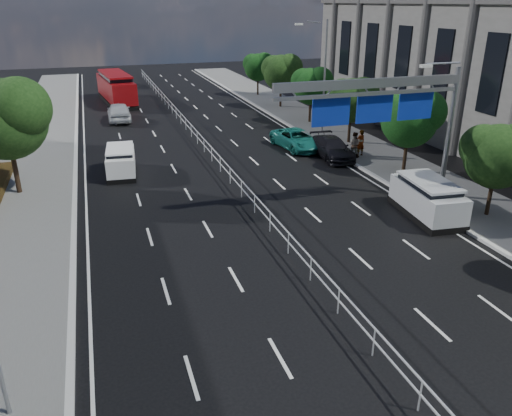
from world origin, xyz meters
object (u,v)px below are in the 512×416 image
overhead_gantry (389,102)px  pedestrian_a (360,143)px  pedestrian_b (354,145)px  red_bus (116,87)px  white_minivan (121,161)px  parked_car_dark (332,148)px  near_car_silver (119,112)px  silver_minivan (428,198)px  parked_car_teal (297,139)px  near_car_dark (122,80)px

overhead_gantry → pedestrian_a: bearing=67.7°
pedestrian_a → pedestrian_b: size_ratio=1.05×
red_bus → pedestrian_b: (14.37, -27.02, -0.62)m
overhead_gantry → white_minivan: (-12.87, 9.89, -4.74)m
parked_car_dark → white_minivan: bearing=-179.9°
near_car_silver → silver_minivan: silver_minivan is taller
near_car_silver → parked_car_teal: near_car_silver is taller
near_car_silver → pedestrian_a: (15.36, -17.41, 0.21)m
near_car_silver → parked_car_teal: bearing=132.2°
red_bus → near_car_silver: red_bus is taller
near_car_dark → pedestrian_a: (13.51, -38.56, 0.28)m
near_car_dark → pedestrian_b: bearing=106.5°
red_bus → parked_car_teal: bearing=-70.1°
pedestrian_b → parked_car_teal: bearing=-14.5°
overhead_gantry → pedestrian_b: bearing=70.8°
white_minivan → near_car_dark: bearing=90.7°
overhead_gantry → parked_car_dark: size_ratio=2.10×
white_minivan → pedestrian_a: bearing=-0.3°
overhead_gantry → pedestrian_a: overhead_gantry is taller
red_bus → near_car_dark: (1.45, 11.69, -0.86)m
overhead_gantry → parked_car_dark: overhead_gantry is taller
white_minivan → overhead_gantry: bearing=-32.5°
red_bus → pedestrian_b: size_ratio=6.10×
near_car_silver → parked_car_dark: 21.57m
white_minivan → red_bus: 25.40m
parked_car_dark → overhead_gantry: bearing=-96.1°
near_car_silver → silver_minivan: bearing=117.2°
white_minivan → near_car_silver: size_ratio=0.83×
parked_car_dark → pedestrian_a: (1.88, -0.57, 0.36)m
near_car_silver → pedestrian_b: size_ratio=2.84×
white_minivan → parked_car_dark: size_ratio=0.86×
overhead_gantry → near_car_dark: (-10.06, 46.94, -4.82)m
parked_car_teal → pedestrian_a: (3.35, -3.57, 0.36)m
pedestrian_a → near_car_silver: bearing=-57.4°
parked_car_teal → parked_car_dark: size_ratio=1.05×
parked_car_teal → parked_car_dark: (1.47, -3.00, -0.00)m
near_car_silver → near_car_dark: near_car_silver is taller
near_car_silver → parked_car_dark: (13.48, -16.84, -0.15)m
silver_minivan → parked_car_dark: bearing=96.2°
red_bus → parked_car_dark: red_bus is taller
red_bus → pedestrian_a: size_ratio=5.83×
overhead_gantry → near_car_dark: 48.24m
overhead_gantry → white_minivan: size_ratio=2.45×
red_bus → parked_car_dark: 29.38m
red_bus → parked_car_teal: (11.61, -23.30, -0.94)m
white_minivan → parked_car_teal: size_ratio=0.82×
near_car_silver → pedestrian_b: pedestrian_b is taller
overhead_gantry → red_bus: size_ratio=0.95×
near_car_dark → pedestrian_b: 40.81m
near_car_dark → pedestrian_a: 40.85m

